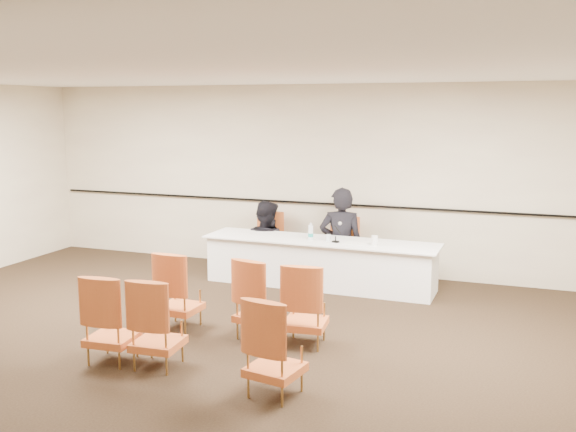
# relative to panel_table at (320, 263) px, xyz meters

# --- Properties ---
(floor) EXTENTS (10.00, 10.00, 0.00)m
(floor) POSITION_rel_panel_table_xyz_m (-0.31, -3.01, -0.35)
(floor) COLOR black
(floor) RESTS_ON ground
(ceiling) EXTENTS (10.00, 10.00, 0.00)m
(ceiling) POSITION_rel_panel_table_xyz_m (-0.31, -3.01, 2.65)
(ceiling) COLOR white
(ceiling) RESTS_ON ground
(wall_back) EXTENTS (10.00, 0.04, 3.00)m
(wall_back) POSITION_rel_panel_table_xyz_m (-0.31, 0.99, 1.15)
(wall_back) COLOR #C5B49B
(wall_back) RESTS_ON ground
(wall_rail) EXTENTS (9.80, 0.04, 0.03)m
(wall_rail) POSITION_rel_panel_table_xyz_m (-0.31, 0.95, 0.75)
(wall_rail) COLOR black
(wall_rail) RESTS_ON wall_back
(panel_table) EXTENTS (3.52, 0.88, 0.70)m
(panel_table) POSITION_rel_panel_table_xyz_m (0.00, 0.00, 0.00)
(panel_table) COLOR white
(panel_table) RESTS_ON ground
(panelist_main) EXTENTS (0.75, 0.56, 1.87)m
(panelist_main) POSITION_rel_panel_table_xyz_m (0.18, 0.53, 0.14)
(panelist_main) COLOR black
(panelist_main) RESTS_ON ground
(panelist_main_chair) EXTENTS (0.51, 0.51, 0.95)m
(panelist_main_chair) POSITION_rel_panel_table_xyz_m (0.18, 0.53, 0.12)
(panelist_main_chair) COLOR #AD4D1F
(panelist_main_chair) RESTS_ON ground
(panelist_second) EXTENTS (0.92, 0.79, 1.66)m
(panelist_second) POSITION_rel_panel_table_xyz_m (-1.09, 0.55, -0.02)
(panelist_second) COLOR black
(panelist_second) RESTS_ON ground
(panelist_second_chair) EXTENTS (0.51, 0.51, 0.95)m
(panelist_second_chair) POSITION_rel_panel_table_xyz_m (-1.09, 0.55, 0.12)
(panelist_second_chair) COLOR #AD4D1F
(panelist_second_chair) RESTS_ON ground
(papers) EXTENTS (0.33, 0.26, 0.00)m
(papers) POSITION_rel_panel_table_xyz_m (0.57, -0.08, 0.35)
(papers) COLOR white
(papers) RESTS_ON panel_table
(microphone) EXTENTS (0.13, 0.22, 0.29)m
(microphone) POSITION_rel_panel_table_xyz_m (0.27, -0.10, 0.49)
(microphone) COLOR black
(microphone) RESTS_ON panel_table
(water_bottle) EXTENTS (0.09, 0.09, 0.25)m
(water_bottle) POSITION_rel_panel_table_xyz_m (-0.13, -0.04, 0.48)
(water_bottle) COLOR teal
(water_bottle) RESTS_ON panel_table
(drinking_glass) EXTENTS (0.07, 0.07, 0.10)m
(drinking_glass) POSITION_rel_panel_table_xyz_m (0.14, -0.05, 0.40)
(drinking_glass) COLOR silver
(drinking_glass) RESTS_ON panel_table
(coffee_cup) EXTENTS (0.11, 0.11, 0.14)m
(coffee_cup) POSITION_rel_panel_table_xyz_m (0.85, -0.12, 0.42)
(coffee_cup) COLOR white
(coffee_cup) RESTS_ON panel_table
(aud_chair_front_left) EXTENTS (0.52, 0.52, 0.95)m
(aud_chair_front_left) POSITION_rel_panel_table_xyz_m (-1.02, -2.35, 0.12)
(aud_chair_front_left) COLOR #AD4D1F
(aud_chair_front_left) RESTS_ON ground
(aud_chair_front_mid) EXTENTS (0.60, 0.60, 0.95)m
(aud_chair_front_mid) POSITION_rel_panel_table_xyz_m (0.00, -2.33, 0.12)
(aud_chair_front_mid) COLOR #AD4D1F
(aud_chair_front_mid) RESTS_ON ground
(aud_chair_front_right) EXTENTS (0.55, 0.55, 0.95)m
(aud_chair_front_right) POSITION_rel_panel_table_xyz_m (0.57, -2.36, 0.12)
(aud_chair_front_right) COLOR #AD4D1F
(aud_chair_front_right) RESTS_ON ground
(aud_chair_back_left) EXTENTS (0.54, 0.54, 0.95)m
(aud_chair_back_left) POSITION_rel_panel_table_xyz_m (-1.16, -3.51, 0.12)
(aud_chair_back_left) COLOR #AD4D1F
(aud_chair_back_left) RESTS_ON ground
(aud_chair_back_mid) EXTENTS (0.53, 0.53, 0.95)m
(aud_chair_back_mid) POSITION_rel_panel_table_xyz_m (-0.64, -3.47, 0.12)
(aud_chair_back_mid) COLOR #AD4D1F
(aud_chair_back_mid) RESTS_ON ground
(aud_chair_back_right) EXTENTS (0.58, 0.58, 0.95)m
(aud_chair_back_right) POSITION_rel_panel_table_xyz_m (0.72, -3.67, 0.12)
(aud_chair_back_right) COLOR #AD4D1F
(aud_chair_back_right) RESTS_ON ground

